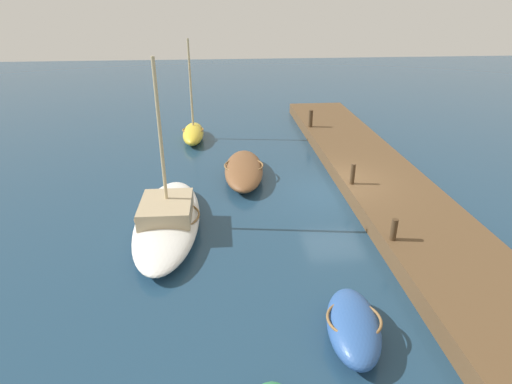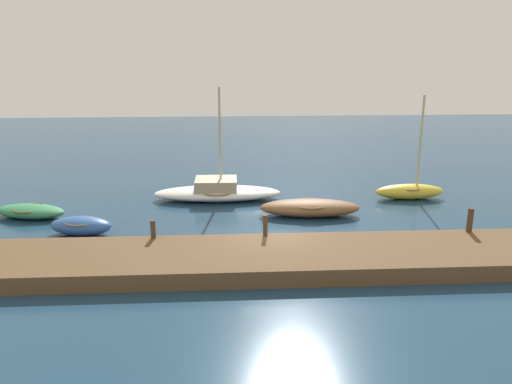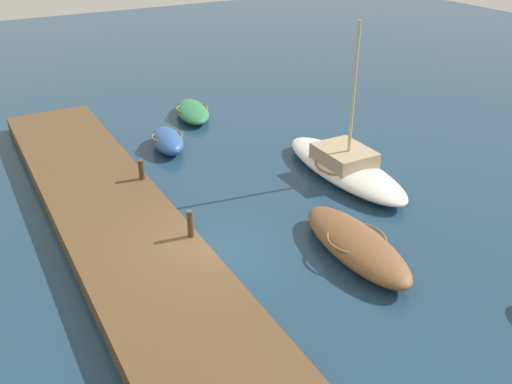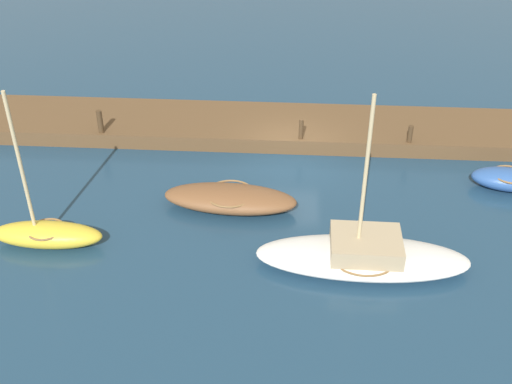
{
  "view_description": "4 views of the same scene",
  "coord_description": "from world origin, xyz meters",
  "px_view_note": "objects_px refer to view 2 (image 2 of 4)",
  "views": [
    {
      "loc": [
        -15.95,
        4.85,
        7.67
      ],
      "look_at": [
        -0.7,
        3.47,
        0.58
      ],
      "focal_mm": 30.03,
      "sensor_mm": 36.0,
      "label": 1
    },
    {
      "loc": [
        -1.83,
        -19.23,
        7.74
      ],
      "look_at": [
        -0.45,
        4.13,
        1.13
      ],
      "focal_mm": 35.37,
      "sensor_mm": 36.0,
      "label": 2
    },
    {
      "loc": [
        12.84,
        -5.67,
        9.58
      ],
      "look_at": [
        -0.83,
        2.01,
        1.26
      ],
      "focal_mm": 38.97,
      "sensor_mm": 36.0,
      "label": 3
    },
    {
      "loc": [
        -0.04,
        22.63,
        13.11
      ],
      "look_at": [
        1.22,
        3.48,
        0.53
      ],
      "focal_mm": 44.68,
      "sensor_mm": 36.0,
      "label": 4
    }
  ],
  "objects_px": {
    "motorboat_brown": "(310,208)",
    "sailboat_white": "(217,191)",
    "rowboat_green": "(30,211)",
    "mooring_post_mid_west": "(265,225)",
    "dinghy_blue": "(81,226)",
    "rowboat_yellow": "(410,190)",
    "mooring_post_west": "(153,229)",
    "mooring_post_mid_east": "(470,220)"
  },
  "relations": [
    {
      "from": "motorboat_brown",
      "to": "rowboat_green",
      "type": "relative_size",
      "value": 1.32
    },
    {
      "from": "motorboat_brown",
      "to": "rowboat_yellow",
      "type": "relative_size",
      "value": 0.88
    },
    {
      "from": "motorboat_brown",
      "to": "mooring_post_mid_west",
      "type": "bearing_deg",
      "value": -116.54
    },
    {
      "from": "rowboat_green",
      "to": "mooring_post_west",
      "type": "bearing_deg",
      "value": -23.09
    },
    {
      "from": "rowboat_yellow",
      "to": "mooring_post_west",
      "type": "relative_size",
      "value": 7.65
    },
    {
      "from": "mooring_post_west",
      "to": "rowboat_green",
      "type": "bearing_deg",
      "value": 143.72
    },
    {
      "from": "sailboat_white",
      "to": "mooring_post_mid_west",
      "type": "bearing_deg",
      "value": -73.82
    },
    {
      "from": "rowboat_green",
      "to": "dinghy_blue",
      "type": "relative_size",
      "value": 1.29
    },
    {
      "from": "sailboat_white",
      "to": "dinghy_blue",
      "type": "height_order",
      "value": "sailboat_white"
    },
    {
      "from": "motorboat_brown",
      "to": "sailboat_white",
      "type": "distance_m",
      "value": 5.41
    },
    {
      "from": "rowboat_yellow",
      "to": "sailboat_white",
      "type": "bearing_deg",
      "value": 177.54
    },
    {
      "from": "dinghy_blue",
      "to": "mooring_post_mid_east",
      "type": "relative_size",
      "value": 2.92
    },
    {
      "from": "mooring_post_mid_east",
      "to": "dinghy_blue",
      "type": "bearing_deg",
      "value": 171.96
    },
    {
      "from": "motorboat_brown",
      "to": "mooring_post_mid_west",
      "type": "xyz_separation_m",
      "value": [
        -2.49,
        -4.27,
        0.66
      ]
    },
    {
      "from": "rowboat_yellow",
      "to": "rowboat_green",
      "type": "relative_size",
      "value": 1.49
    },
    {
      "from": "mooring_post_mid_west",
      "to": "mooring_post_mid_east",
      "type": "distance_m",
      "value": 8.31
    },
    {
      "from": "motorboat_brown",
      "to": "sailboat_white",
      "type": "xyz_separation_m",
      "value": [
        -4.51,
        2.99,
        0.05
      ]
    },
    {
      "from": "rowboat_yellow",
      "to": "sailboat_white",
      "type": "relative_size",
      "value": 0.82
    },
    {
      "from": "mooring_post_west",
      "to": "sailboat_white",
      "type": "bearing_deg",
      "value": 71.83
    },
    {
      "from": "rowboat_yellow",
      "to": "mooring_post_mid_east",
      "type": "relative_size",
      "value": 5.62
    },
    {
      "from": "mooring_post_west",
      "to": "mooring_post_mid_west",
      "type": "height_order",
      "value": "mooring_post_mid_west"
    },
    {
      "from": "rowboat_yellow",
      "to": "rowboat_green",
      "type": "bearing_deg",
      "value": -173.9
    },
    {
      "from": "motorboat_brown",
      "to": "dinghy_blue",
      "type": "height_order",
      "value": "motorboat_brown"
    },
    {
      "from": "dinghy_blue",
      "to": "rowboat_green",
      "type": "bearing_deg",
      "value": 150.04
    },
    {
      "from": "rowboat_green",
      "to": "mooring_post_west",
      "type": "relative_size",
      "value": 5.13
    },
    {
      "from": "mooring_post_mid_east",
      "to": "rowboat_yellow",
      "type": "bearing_deg",
      "value": 89.94
    },
    {
      "from": "motorboat_brown",
      "to": "rowboat_yellow",
      "type": "distance_m",
      "value": 6.35
    },
    {
      "from": "mooring_post_west",
      "to": "mooring_post_mid_east",
      "type": "distance_m",
      "value": 12.71
    },
    {
      "from": "rowboat_green",
      "to": "sailboat_white",
      "type": "distance_m",
      "value": 9.24
    },
    {
      "from": "mooring_post_mid_west",
      "to": "rowboat_yellow",
      "type": "bearing_deg",
      "value": 39.28
    },
    {
      "from": "sailboat_white",
      "to": "dinghy_blue",
      "type": "xyz_separation_m",
      "value": [
        -5.82,
        -4.98,
        -0.06
      ]
    },
    {
      "from": "mooring_post_west",
      "to": "mooring_post_mid_east",
      "type": "height_order",
      "value": "mooring_post_mid_east"
    },
    {
      "from": "rowboat_green",
      "to": "sailboat_white",
      "type": "xyz_separation_m",
      "value": [
        8.89,
        2.48,
        0.14
      ]
    },
    {
      "from": "sailboat_white",
      "to": "mooring_post_west",
      "type": "bearing_deg",
      "value": -107.52
    },
    {
      "from": "motorboat_brown",
      "to": "mooring_post_west",
      "type": "height_order",
      "value": "mooring_post_west"
    },
    {
      "from": "mooring_post_mid_west",
      "to": "mooring_post_mid_east",
      "type": "xyz_separation_m",
      "value": [
        8.31,
        0.0,
        0.06
      ]
    },
    {
      "from": "rowboat_green",
      "to": "mooring_post_mid_west",
      "type": "relative_size",
      "value": 4.27
    },
    {
      "from": "motorboat_brown",
      "to": "rowboat_green",
      "type": "height_order",
      "value": "motorboat_brown"
    },
    {
      "from": "mooring_post_west",
      "to": "mooring_post_mid_east",
      "type": "bearing_deg",
      "value": 0.0
    },
    {
      "from": "rowboat_green",
      "to": "sailboat_white",
      "type": "relative_size",
      "value": 0.55
    },
    {
      "from": "rowboat_green",
      "to": "mooring_post_west",
      "type": "height_order",
      "value": "mooring_post_west"
    },
    {
      "from": "rowboat_yellow",
      "to": "mooring_post_west",
      "type": "xyz_separation_m",
      "value": [
        -12.72,
        -6.8,
        0.53
      ]
    }
  ]
}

